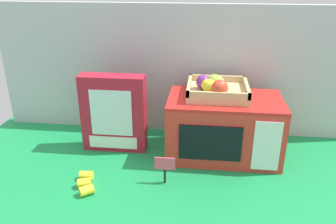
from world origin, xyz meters
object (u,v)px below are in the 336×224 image
toy_microwave (224,127)px  cookie_set_box (114,113)px  food_groups_crate (216,89)px  loose_toy_banana (86,183)px  price_sign (165,166)px

toy_microwave → cookie_set_box: (-0.43, 0.00, 0.04)m
toy_microwave → food_groups_crate: 0.15m
loose_toy_banana → price_sign: bearing=11.5°
food_groups_crate → cookie_set_box: bearing=-177.5°
cookie_set_box → food_groups_crate: bearing=2.5°
cookie_set_box → price_sign: size_ratio=3.09×
price_sign → loose_toy_banana: size_ratio=0.80×
toy_microwave → loose_toy_banana: 0.55m
food_groups_crate → price_sign: size_ratio=2.26×
price_sign → cookie_set_box: bearing=135.9°
toy_microwave → loose_toy_banana: size_ratio=3.39×
food_groups_crate → loose_toy_banana: 0.57m
food_groups_crate → loose_toy_banana: food_groups_crate is taller
toy_microwave → loose_toy_banana: (-0.46, -0.27, -0.10)m
toy_microwave → loose_toy_banana: bearing=-149.4°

